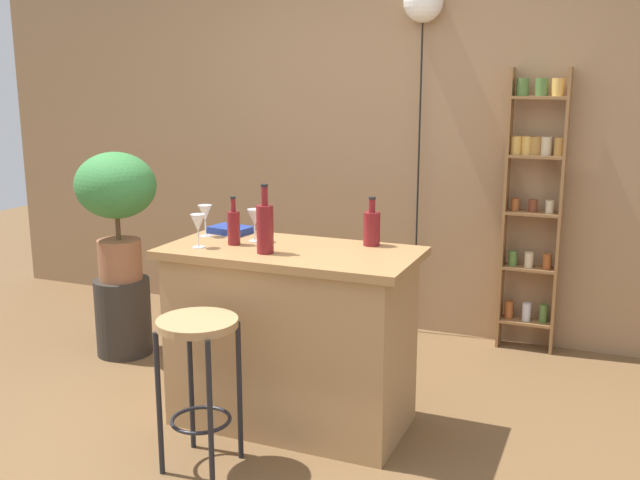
% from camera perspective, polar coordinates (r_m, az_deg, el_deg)
% --- Properties ---
extents(ground, '(12.00, 12.00, 0.00)m').
position_cam_1_polar(ground, '(3.61, -4.25, -15.75)').
color(ground, brown).
extents(back_wall, '(6.40, 0.10, 2.80)m').
position_cam_1_polar(back_wall, '(5.00, 5.70, 8.96)').
color(back_wall, '#997551').
rests_on(back_wall, ground).
extents(kitchen_counter, '(1.23, 0.61, 0.90)m').
position_cam_1_polar(kitchen_counter, '(3.67, -2.24, -7.48)').
color(kitchen_counter, '#A87F51').
rests_on(kitchen_counter, ground).
extents(bar_stool, '(0.35, 0.35, 0.69)m').
position_cam_1_polar(bar_stool, '(3.28, -9.40, -8.95)').
color(bar_stool, black).
rests_on(bar_stool, ground).
extents(spice_shelf, '(0.35, 0.14, 1.76)m').
position_cam_1_polar(spice_shelf, '(4.72, 16.21, 2.94)').
color(spice_shelf, olive).
rests_on(spice_shelf, ground).
extents(plant_stool, '(0.34, 0.34, 0.48)m').
position_cam_1_polar(plant_stool, '(4.79, -15.00, -5.73)').
color(plant_stool, '#2D2823').
rests_on(plant_stool, ground).
extents(potted_plant, '(0.50, 0.45, 0.79)m').
position_cam_1_polar(potted_plant, '(4.61, -15.53, 3.19)').
color(potted_plant, '#935B3D').
rests_on(potted_plant, plant_stool).
extents(bottle_soda_blue, '(0.08, 0.08, 0.24)m').
position_cam_1_polar(bottle_soda_blue, '(3.60, 4.03, 0.99)').
color(bottle_soda_blue, maroon).
rests_on(bottle_soda_blue, kitchen_counter).
extents(bottle_sauce_amber, '(0.08, 0.08, 0.33)m').
position_cam_1_polar(bottle_sauce_amber, '(3.44, -4.29, 0.99)').
color(bottle_sauce_amber, maroon).
rests_on(bottle_sauce_amber, kitchen_counter).
extents(bottle_wine_red, '(0.06, 0.06, 0.24)m').
position_cam_1_polar(bottle_wine_red, '(3.63, -6.71, 1.03)').
color(bottle_wine_red, maroon).
rests_on(bottle_wine_red, kitchen_counter).
extents(wine_glass_left, '(0.07, 0.07, 0.16)m').
position_cam_1_polar(wine_glass_left, '(3.59, -9.45, 1.24)').
color(wine_glass_left, silver).
rests_on(wine_glass_left, kitchen_counter).
extents(wine_glass_center, '(0.07, 0.07, 0.16)m').
position_cam_1_polar(wine_glass_center, '(3.69, -5.11, 1.67)').
color(wine_glass_center, silver).
rests_on(wine_glass_center, kitchen_counter).
extents(wine_glass_right, '(0.07, 0.07, 0.16)m').
position_cam_1_polar(wine_glass_right, '(3.84, -8.90, 2.00)').
color(wine_glass_right, silver).
rests_on(wine_glass_right, kitchen_counter).
extents(cookbook, '(0.23, 0.18, 0.03)m').
position_cam_1_polar(cookbook, '(3.92, -6.95, 0.79)').
color(cookbook, navy).
rests_on(cookbook, kitchen_counter).
extents(pendant_globe_light, '(0.25, 0.25, 2.29)m').
position_cam_1_polar(pendant_globe_light, '(4.85, 8.00, 17.55)').
color(pendant_globe_light, black).
rests_on(pendant_globe_light, ground).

